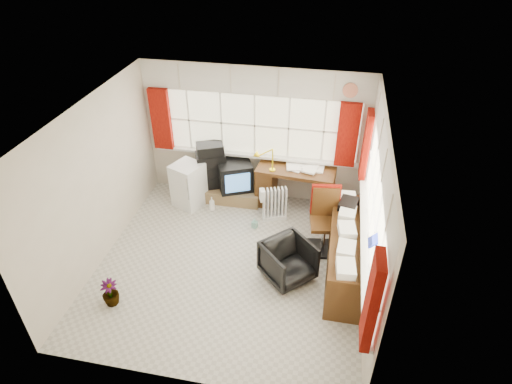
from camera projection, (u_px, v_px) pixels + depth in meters
The scene contains 20 objects.
ground at pixel (230, 264), 6.68m from camera, with size 4.00×4.00×0.00m, color beige.
room_walls at pixel (227, 184), 5.83m from camera, with size 4.00×4.00×4.00m.
window_back at pixel (254, 152), 7.72m from camera, with size 3.70×0.12×3.60m.
window_right at pixel (366, 233), 5.84m from camera, with size 0.12×3.70×3.60m.
curtains at pixel (301, 160), 6.46m from camera, with size 3.83×3.83×1.15m.
overhead_cabinets at pixel (309, 110), 6.05m from camera, with size 3.98×3.98×0.48m.
desk at pixel (296, 184), 7.76m from camera, with size 1.43×0.79×0.83m.
desk_lamp at pixel (273, 155), 7.31m from camera, with size 0.17×0.15×0.44m.
task_chair at pixel (325, 216), 6.73m from camera, with size 0.52×0.55×1.11m.
office_chair at pixel (288, 261), 6.29m from camera, with size 0.66×0.68×0.62m, color black.
radiator at pixel (275, 207), 7.50m from camera, with size 0.45×0.30×0.63m.
credenza at pixel (346, 251), 6.34m from camera, with size 0.50×2.00×0.85m.
file_tray at pixel (349, 204), 6.63m from camera, with size 0.27×0.34×0.11m, color black.
tv_bench at pixel (224, 193), 8.09m from camera, with size 1.40×0.50×0.25m, color olive.
crt_tv at pixel (235, 175), 7.87m from camera, with size 0.76×0.73×0.54m.
hifi_stack at pixel (211, 167), 7.89m from camera, with size 0.73×0.62×0.86m.
mini_fridge at pixel (189, 185), 7.78m from camera, with size 0.65×0.65×0.84m.
spray_bottle_a at pixel (212, 204), 7.77m from camera, with size 0.11×0.11×0.28m, color white.
spray_bottle_b at pixel (255, 223), 7.38m from camera, with size 0.08×0.09×0.18m, color #80BFAE.
flower_vase at pixel (110, 293), 5.92m from camera, with size 0.23×0.23×0.42m, color black.
Camera 1 is at (1.33, -4.71, 4.70)m, focal length 30.00 mm.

